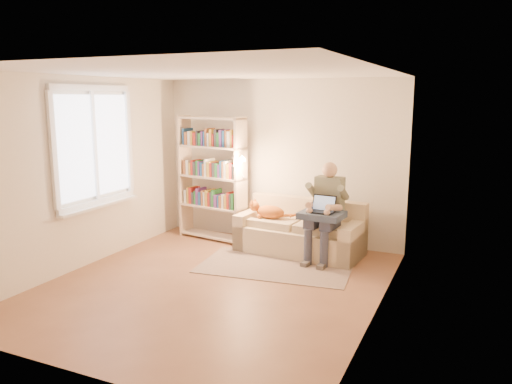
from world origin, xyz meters
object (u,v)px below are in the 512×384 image
at_px(cat, 270,211).
at_px(laptop, 322,208).
at_px(bookshelf, 212,172).
at_px(person, 326,207).
at_px(sofa, 300,234).

xyz_separation_m(cat, laptop, (0.89, -0.23, 0.18)).
bearing_deg(cat, bookshelf, 174.91).
height_order(person, bookshelf, bookshelf).
bearing_deg(sofa, laptop, -31.78).
relative_size(person, laptop, 3.87).
xyz_separation_m(sofa, person, (0.44, -0.18, 0.50)).
relative_size(sofa, bookshelf, 0.95).
distance_m(sofa, bookshelf, 1.78).
distance_m(cat, bookshelf, 1.23).
relative_size(cat, laptop, 1.87).
bearing_deg(bookshelf, sofa, 5.65).
bearing_deg(cat, laptop, -9.98).
xyz_separation_m(person, cat, (-0.90, 0.10, -0.18)).
height_order(sofa, laptop, laptop).
height_order(sofa, bookshelf, bookshelf).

